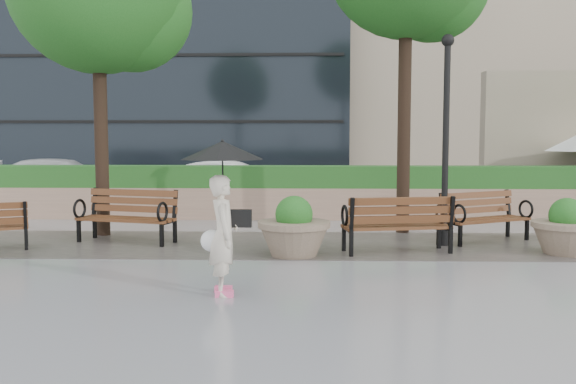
{
  "coord_description": "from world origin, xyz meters",
  "views": [
    {
      "loc": [
        -0.64,
        -9.32,
        2.11
      ],
      "look_at": [
        -1.03,
        2.2,
        1.1
      ],
      "focal_mm": 40.0,
      "sensor_mm": 36.0,
      "label": 1
    }
  ],
  "objects_px": {
    "planter_right": "(566,232)",
    "car_left": "(64,181)",
    "car_right": "(230,183)",
    "bench_3": "(485,227)",
    "bench_2": "(397,236)",
    "pedestrian": "(223,202)",
    "bench_1": "(127,227)",
    "lamppost": "(445,154)",
    "planter_left": "(294,233)"
  },
  "relations": [
    {
      "from": "planter_right",
      "to": "car_left",
      "type": "height_order",
      "value": "car_left"
    },
    {
      "from": "car_right",
      "to": "bench_3",
      "type": "bearing_deg",
      "value": -126.03
    },
    {
      "from": "bench_2",
      "to": "pedestrian",
      "type": "xyz_separation_m",
      "value": [
        -2.73,
        -3.12,
        0.93
      ]
    },
    {
      "from": "bench_1",
      "to": "bench_3",
      "type": "distance_m",
      "value": 7.12
    },
    {
      "from": "bench_1",
      "to": "bench_2",
      "type": "relative_size",
      "value": 1.01
    },
    {
      "from": "bench_3",
      "to": "car_left",
      "type": "bearing_deg",
      "value": 119.92
    },
    {
      "from": "bench_2",
      "to": "lamppost",
      "type": "bearing_deg",
      "value": -151.51
    },
    {
      "from": "bench_1",
      "to": "car_left",
      "type": "height_order",
      "value": "car_left"
    },
    {
      "from": "planter_right",
      "to": "car_right",
      "type": "xyz_separation_m",
      "value": [
        -7.0,
        7.8,
        0.28
      ]
    },
    {
      "from": "planter_left",
      "to": "pedestrian",
      "type": "relative_size",
      "value": 0.63
    },
    {
      "from": "bench_1",
      "to": "planter_right",
      "type": "bearing_deg",
      "value": 8.51
    },
    {
      "from": "bench_2",
      "to": "bench_3",
      "type": "distance_m",
      "value": 2.31
    },
    {
      "from": "car_right",
      "to": "bench_1",
      "type": "bearing_deg",
      "value": -178.39
    },
    {
      "from": "bench_2",
      "to": "car_left",
      "type": "xyz_separation_m",
      "value": [
        -9.21,
        8.14,
        0.39
      ]
    },
    {
      "from": "planter_right",
      "to": "bench_2",
      "type": "bearing_deg",
      "value": 179.07
    },
    {
      "from": "bench_1",
      "to": "bench_2",
      "type": "distance_m",
      "value": 5.28
    },
    {
      "from": "planter_right",
      "to": "pedestrian",
      "type": "bearing_deg",
      "value": -151.83
    },
    {
      "from": "bench_1",
      "to": "planter_left",
      "type": "xyz_separation_m",
      "value": [
        3.34,
        -1.32,
        0.11
      ]
    },
    {
      "from": "bench_2",
      "to": "bench_1",
      "type": "bearing_deg",
      "value": -21.1
    },
    {
      "from": "bench_3",
      "to": "bench_1",
      "type": "bearing_deg",
      "value": 154.27
    },
    {
      "from": "bench_1",
      "to": "planter_left",
      "type": "bearing_deg",
      "value": -6.1
    },
    {
      "from": "car_right",
      "to": "pedestrian",
      "type": "distance_m",
      "value": 10.96
    },
    {
      "from": "car_right",
      "to": "planter_left",
      "type": "bearing_deg",
      "value": -153.66
    },
    {
      "from": "bench_3",
      "to": "lamppost",
      "type": "height_order",
      "value": "lamppost"
    },
    {
      "from": "bench_3",
      "to": "planter_right",
      "type": "xyz_separation_m",
      "value": [
        1.08,
        -1.33,
        0.1
      ]
    },
    {
      "from": "bench_2",
      "to": "planter_right",
      "type": "height_order",
      "value": "bench_2"
    },
    {
      "from": "bench_2",
      "to": "pedestrian",
      "type": "distance_m",
      "value": 4.24
    },
    {
      "from": "planter_right",
      "to": "car_left",
      "type": "relative_size",
      "value": 0.25
    },
    {
      "from": "lamppost",
      "to": "bench_3",
      "type": "bearing_deg",
      "value": 26.22
    },
    {
      "from": "lamppost",
      "to": "car_left",
      "type": "bearing_deg",
      "value": 144.45
    },
    {
      "from": "bench_1",
      "to": "pedestrian",
      "type": "bearing_deg",
      "value": -43.34
    },
    {
      "from": "bench_1",
      "to": "car_right",
      "type": "height_order",
      "value": "car_right"
    },
    {
      "from": "planter_left",
      "to": "lamppost",
      "type": "distance_m",
      "value": 3.39
    },
    {
      "from": "car_right",
      "to": "pedestrian",
      "type": "height_order",
      "value": "pedestrian"
    },
    {
      "from": "bench_1",
      "to": "car_right",
      "type": "relative_size",
      "value": 0.5
    },
    {
      "from": "bench_3",
      "to": "car_left",
      "type": "height_order",
      "value": "car_left"
    },
    {
      "from": "bench_3",
      "to": "car_right",
      "type": "relative_size",
      "value": 0.47
    },
    {
      "from": "bench_1",
      "to": "car_left",
      "type": "relative_size",
      "value": 0.42
    },
    {
      "from": "bench_1",
      "to": "lamppost",
      "type": "bearing_deg",
      "value": 14.38
    },
    {
      "from": "lamppost",
      "to": "planter_right",
      "type": "bearing_deg",
      "value": -23.89
    },
    {
      "from": "lamppost",
      "to": "pedestrian",
      "type": "bearing_deg",
      "value": -133.49
    },
    {
      "from": "bench_3",
      "to": "bench_2",
      "type": "bearing_deg",
      "value": -174.83
    },
    {
      "from": "bench_3",
      "to": "car_right",
      "type": "bearing_deg",
      "value": 103.99
    },
    {
      "from": "bench_3",
      "to": "lamppost",
      "type": "bearing_deg",
      "value": 177.78
    },
    {
      "from": "planter_left",
      "to": "car_left",
      "type": "xyz_separation_m",
      "value": [
        -7.36,
        8.51,
        0.28
      ]
    },
    {
      "from": "car_left",
      "to": "planter_right",
      "type": "bearing_deg",
      "value": -132.29
    },
    {
      "from": "lamppost",
      "to": "pedestrian",
      "type": "relative_size",
      "value": 1.98
    },
    {
      "from": "planter_left",
      "to": "pedestrian",
      "type": "distance_m",
      "value": 2.99
    },
    {
      "from": "bench_2",
      "to": "planter_left",
      "type": "bearing_deg",
      "value": 0.61
    },
    {
      "from": "bench_2",
      "to": "car_right",
      "type": "relative_size",
      "value": 0.49
    }
  ]
}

